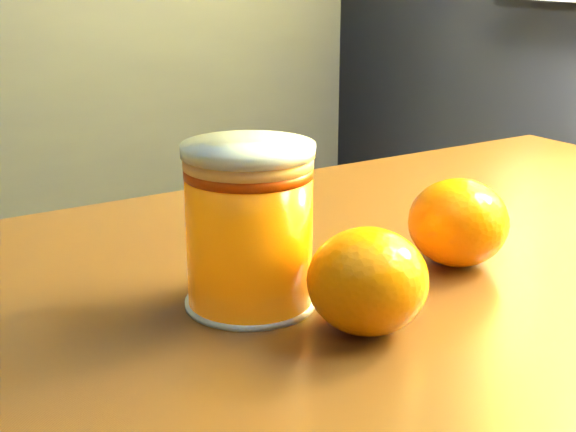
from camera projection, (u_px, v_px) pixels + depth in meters
table at (422, 420)px, 0.54m from camera, size 0.98×0.73×0.69m
juice_glass at (249, 227)px, 0.49m from camera, size 0.08×0.08×0.10m
orange_front at (368, 281)px, 0.46m from camera, size 0.08×0.08×0.06m
orange_back at (458, 222)px, 0.57m from camera, size 0.08×0.08×0.06m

